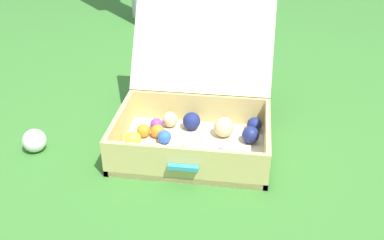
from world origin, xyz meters
name	(u,v)px	position (x,y,z in m)	size (l,w,h in m)	color
ground_plane	(180,160)	(0.00, 0.00, 0.00)	(16.00, 16.00, 0.00)	#336B28
open_suitcase	(194,116)	(0.03, 0.16, 0.12)	(0.61, 0.70, 0.51)	beige
stray_ball_on_grass	(34,141)	(-0.59, -0.01, 0.05)	(0.09, 0.09, 0.09)	white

